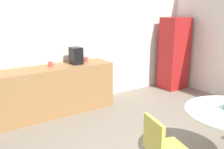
# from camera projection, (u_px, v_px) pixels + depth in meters

# --- Properties ---
(wall_back) EXTENTS (6.00, 0.10, 2.60)m
(wall_back) POSITION_uv_depth(u_px,v_px,m) (69.00, 41.00, 4.97)
(wall_back) COLOR white
(wall_back) RESTS_ON ground_plane
(counter_block) EXTENTS (2.57, 0.60, 0.90)m
(counter_block) POSITION_uv_depth(u_px,v_px,m) (46.00, 92.00, 4.56)
(counter_block) COLOR #9E7042
(counter_block) RESTS_ON ground_plane
(locker_cabinet) EXTENTS (0.60, 0.50, 1.73)m
(locker_cabinet) POSITION_uv_depth(u_px,v_px,m) (174.00, 54.00, 6.07)
(locker_cabinet) COLOR #B21E1E
(locker_cabinet) RESTS_ON ground_plane
(chair_yellow) EXTENTS (0.50, 0.50, 0.83)m
(chair_yellow) POSITION_uv_depth(u_px,v_px,m) (161.00, 145.00, 2.66)
(chair_yellow) COLOR silver
(chair_yellow) RESTS_ON ground_plane
(mug_white) EXTENTS (0.13, 0.08, 0.09)m
(mug_white) POSITION_uv_depth(u_px,v_px,m) (86.00, 59.00, 4.97)
(mug_white) COLOR #D84C4C
(mug_white) RESTS_ON counter_block
(mug_green) EXTENTS (0.13, 0.08, 0.09)m
(mug_green) POSITION_uv_depth(u_px,v_px,m) (51.00, 64.00, 4.55)
(mug_green) COLOR #D84C4C
(mug_green) RESTS_ON counter_block
(coffee_maker) EXTENTS (0.20, 0.24, 0.32)m
(coffee_maker) POSITION_uv_depth(u_px,v_px,m) (76.00, 56.00, 4.74)
(coffee_maker) COLOR black
(coffee_maker) RESTS_ON counter_block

